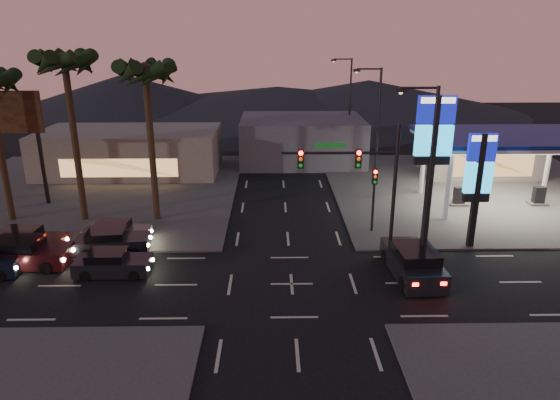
{
  "coord_description": "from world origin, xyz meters",
  "views": [
    {
      "loc": [
        -1.0,
        -23.14,
        12.42
      ],
      "look_at": [
        -0.52,
        4.81,
        3.0
      ],
      "focal_mm": 32.0,
      "sensor_mm": 36.0,
      "label": 1
    }
  ],
  "objects_px": {
    "gas_station": "(507,140)",
    "traffic_signal_mast": "(362,177)",
    "pylon_sign_tall": "(434,141)",
    "car_lane_b_front": "(116,232)",
    "car_lane_b_rear": "(24,242)",
    "pylon_sign_short": "(479,174)",
    "car_lane_a_mid": "(24,253)",
    "suv_station": "(413,262)",
    "car_lane_a_front": "(112,264)",
    "car_lane_b_mid": "(111,242)"
  },
  "relations": [
    {
      "from": "gas_station",
      "to": "pylon_sign_tall",
      "type": "xyz_separation_m",
      "value": [
        -7.5,
        -6.5,
        1.31
      ]
    },
    {
      "from": "car_lane_a_mid",
      "to": "pylon_sign_tall",
      "type": "bearing_deg",
      "value": 7.52
    },
    {
      "from": "car_lane_b_front",
      "to": "traffic_signal_mast",
      "type": "bearing_deg",
      "value": -14.55
    },
    {
      "from": "car_lane_a_front",
      "to": "gas_station",
      "type": "bearing_deg",
      "value": 22.63
    },
    {
      "from": "gas_station",
      "to": "traffic_signal_mast",
      "type": "xyz_separation_m",
      "value": [
        -12.24,
        -10.01,
        0.15
      ]
    },
    {
      "from": "gas_station",
      "to": "traffic_signal_mast",
      "type": "relative_size",
      "value": 1.53
    },
    {
      "from": "pylon_sign_short",
      "to": "suv_station",
      "type": "bearing_deg",
      "value": -140.89
    },
    {
      "from": "pylon_sign_tall",
      "to": "traffic_signal_mast",
      "type": "xyz_separation_m",
      "value": [
        -4.74,
        -3.51,
        -1.17
      ]
    },
    {
      "from": "car_lane_b_front",
      "to": "suv_station",
      "type": "height_order",
      "value": "suv_station"
    },
    {
      "from": "pylon_sign_tall",
      "to": "car_lane_a_mid",
      "type": "relative_size",
      "value": 1.8
    },
    {
      "from": "gas_station",
      "to": "car_lane_b_mid",
      "type": "relative_size",
      "value": 2.71
    },
    {
      "from": "car_lane_a_mid",
      "to": "car_lane_b_front",
      "type": "bearing_deg",
      "value": 38.64
    },
    {
      "from": "car_lane_b_rear",
      "to": "suv_station",
      "type": "relative_size",
      "value": 0.88
    },
    {
      "from": "car_lane_a_front",
      "to": "car_lane_a_mid",
      "type": "distance_m",
      "value": 5.32
    },
    {
      "from": "traffic_signal_mast",
      "to": "pylon_sign_short",
      "type": "bearing_deg",
      "value": 19.13
    },
    {
      "from": "pylon_sign_tall",
      "to": "car_lane_b_rear",
      "type": "xyz_separation_m",
      "value": [
        -24.16,
        -1.3,
        -5.71
      ]
    },
    {
      "from": "car_lane_b_front",
      "to": "suv_station",
      "type": "distance_m",
      "value": 17.88
    },
    {
      "from": "car_lane_b_mid",
      "to": "traffic_signal_mast",
      "type": "bearing_deg",
      "value": -8.53
    },
    {
      "from": "car_lane_b_mid",
      "to": "suv_station",
      "type": "bearing_deg",
      "value": -10.92
    },
    {
      "from": "traffic_signal_mast",
      "to": "car_lane_a_mid",
      "type": "distance_m",
      "value": 19.14
    },
    {
      "from": "traffic_signal_mast",
      "to": "car_lane_a_front",
      "type": "height_order",
      "value": "traffic_signal_mast"
    },
    {
      "from": "gas_station",
      "to": "suv_station",
      "type": "bearing_deg",
      "value": -130.41
    },
    {
      "from": "car_lane_a_front",
      "to": "car_lane_a_mid",
      "type": "relative_size",
      "value": 0.82
    },
    {
      "from": "car_lane_b_front",
      "to": "car_lane_b_mid",
      "type": "bearing_deg",
      "value": -84.24
    },
    {
      "from": "car_lane_b_front",
      "to": "suv_station",
      "type": "xyz_separation_m",
      "value": [
        17.19,
        -4.89,
        0.18
      ]
    },
    {
      "from": "suv_station",
      "to": "car_lane_b_rear",
      "type": "bearing_deg",
      "value": 171.39
    },
    {
      "from": "car_lane_b_mid",
      "to": "car_lane_b_rear",
      "type": "height_order",
      "value": "car_lane_b_rear"
    },
    {
      "from": "traffic_signal_mast",
      "to": "car_lane_b_mid",
      "type": "bearing_deg",
      "value": 171.47
    },
    {
      "from": "pylon_sign_short",
      "to": "car_lane_a_mid",
      "type": "height_order",
      "value": "pylon_sign_short"
    },
    {
      "from": "pylon_sign_short",
      "to": "car_lane_b_rear",
      "type": "height_order",
      "value": "pylon_sign_short"
    },
    {
      "from": "car_lane_b_mid",
      "to": "suv_station",
      "type": "relative_size",
      "value": 0.86
    },
    {
      "from": "gas_station",
      "to": "car_lane_a_mid",
      "type": "xyz_separation_m",
      "value": [
        -30.84,
        -9.58,
        -4.33
      ]
    },
    {
      "from": "car_lane_b_rear",
      "to": "car_lane_a_mid",
      "type": "bearing_deg",
      "value": -65.33
    },
    {
      "from": "pylon_sign_short",
      "to": "car_lane_b_front",
      "type": "distance_m",
      "value": 22.1
    },
    {
      "from": "car_lane_a_mid",
      "to": "car_lane_b_mid",
      "type": "xyz_separation_m",
      "value": [
        4.31,
        1.71,
        -0.08
      ]
    },
    {
      "from": "pylon_sign_tall",
      "to": "car_lane_b_rear",
      "type": "height_order",
      "value": "pylon_sign_tall"
    },
    {
      "from": "gas_station",
      "to": "car_lane_b_front",
      "type": "xyz_separation_m",
      "value": [
        -26.69,
        -6.26,
        -4.47
      ]
    },
    {
      "from": "gas_station",
      "to": "car_lane_b_rear",
      "type": "relative_size",
      "value": 2.64
    },
    {
      "from": "car_lane_b_rear",
      "to": "suv_station",
      "type": "distance_m",
      "value": 22.42
    },
    {
      "from": "gas_station",
      "to": "pylon_sign_tall",
      "type": "distance_m",
      "value": 10.01
    },
    {
      "from": "pylon_sign_tall",
      "to": "car_lane_b_rear",
      "type": "relative_size",
      "value": 1.95
    },
    {
      "from": "pylon_sign_short",
      "to": "car_lane_b_rear",
      "type": "relative_size",
      "value": 1.51
    },
    {
      "from": "car_lane_b_rear",
      "to": "traffic_signal_mast",
      "type": "bearing_deg",
      "value": -6.5
    },
    {
      "from": "pylon_sign_short",
      "to": "traffic_signal_mast",
      "type": "xyz_separation_m",
      "value": [
        -7.24,
        -2.51,
        0.57
      ]
    },
    {
      "from": "pylon_sign_short",
      "to": "car_lane_a_mid",
      "type": "distance_m",
      "value": 26.22
    },
    {
      "from": "car_lane_b_mid",
      "to": "gas_station",
      "type": "bearing_deg",
      "value": 16.52
    },
    {
      "from": "suv_station",
      "to": "car_lane_b_mid",
      "type": "bearing_deg",
      "value": 169.08
    },
    {
      "from": "car_lane_b_front",
      "to": "car_lane_b_rear",
      "type": "xyz_separation_m",
      "value": [
        -4.97,
        -1.54,
        0.07
      ]
    },
    {
      "from": "gas_station",
      "to": "car_lane_a_mid",
      "type": "height_order",
      "value": "gas_station"
    },
    {
      "from": "car_lane_a_front",
      "to": "car_lane_b_mid",
      "type": "xyz_separation_m",
      "value": [
        -0.89,
        2.82,
        0.04
      ]
    }
  ]
}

